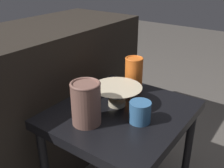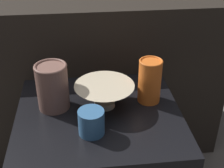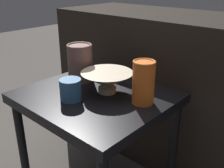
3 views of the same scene
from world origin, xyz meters
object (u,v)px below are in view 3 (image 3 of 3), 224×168
bowl (107,80)px  vase_textured_left (80,62)px  vase_colorful_right (143,82)px  cup (71,90)px

bowl → vase_textured_left: (-0.18, 0.02, 0.03)m
vase_colorful_right → vase_textured_left: bearing=-179.4°
vase_colorful_right → cup: size_ratio=1.97×
bowl → vase_textured_left: 0.18m
bowl → cup: bowl is taller
vase_colorful_right → cup: bearing=-143.3°
bowl → cup: size_ratio=2.53×
vase_colorful_right → cup: vase_colorful_right is taller
cup → bowl: bearing=69.3°
bowl → vase_colorful_right: size_ratio=1.29×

